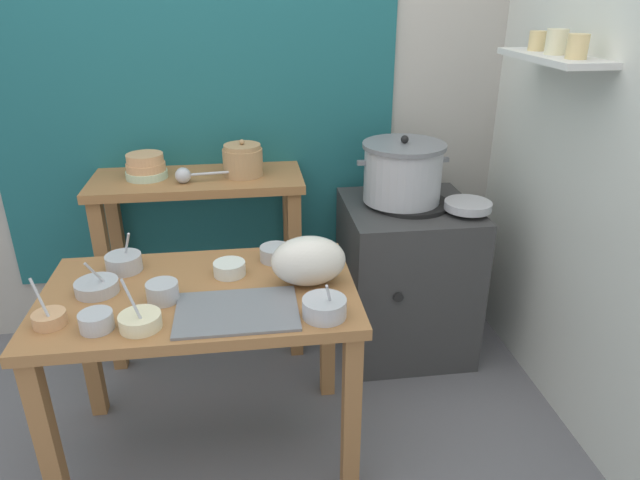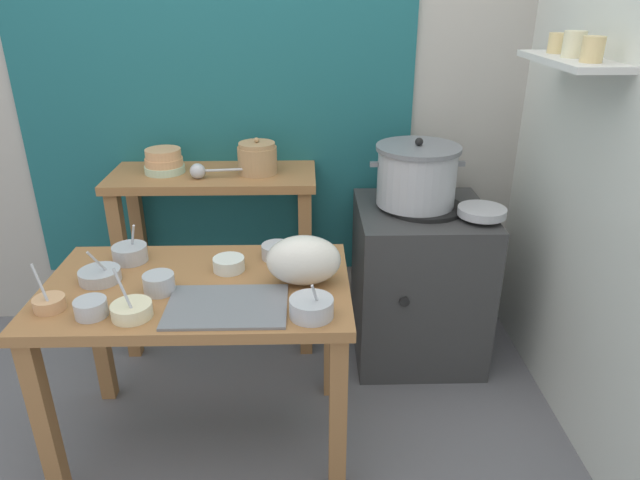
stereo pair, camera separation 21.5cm
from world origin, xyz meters
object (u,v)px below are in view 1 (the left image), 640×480
Objects in this scene: back_shelf_table at (201,221)px; plastic_bag at (308,261)px; bowl_stack_enamel at (146,167)px; prep_bowl_7 at (324,307)px; steamer_pot at (403,172)px; serving_tray at (237,311)px; prep_bowl_1 at (229,268)px; prep_bowl_8 at (275,253)px; prep_table at (202,317)px; prep_bowl_2 at (96,320)px; clay_pot at (243,160)px; prep_bowl_5 at (162,291)px; prep_bowl_6 at (49,318)px; wide_pan at (468,205)px; prep_bowl_3 at (124,262)px; stove_block at (405,276)px; prep_bowl_4 at (140,320)px; prep_bowl_0 at (97,286)px; ladle at (186,175)px.

back_shelf_table is 0.88m from plastic_bag.
bowl_stack_enamel reaches higher than prep_bowl_7.
steamer_pot reaches higher than serving_tray.
prep_bowl_8 is at bearing 29.88° from prep_bowl_1.
prep_table is 0.39m from prep_bowl_2.
steamer_pot is at bearing -8.62° from clay_pot.
steamer_pot is 1.17m from bowl_stack_enamel.
clay_pot is at bearing 0.00° from back_shelf_table.
prep_bowl_5 is (0.15, -0.82, -0.20)m from bowl_stack_enamel.
steamer_pot is 2.30× the size of bowl_stack_enamel.
prep_bowl_6 is at bearing 163.56° from prep_bowl_2.
serving_tray is 3.81× the size of prep_bowl_2.
wide_pan is 1.48m from prep_bowl_3.
prep_bowl_1 is (-0.28, 0.11, -0.06)m from plastic_bag.
prep_bowl_1 is at bearing -150.12° from prep_bowl_8.
prep_bowl_7 is 1.19× the size of prep_bowl_8.
bowl_stack_enamel is (-1.20, 0.15, 0.57)m from stove_block.
prep_bowl_5 is at bearing 72.72° from prep_bowl_4.
prep_bowl_6 is at bearing -160.03° from prep_table.
serving_tray is (0.17, -0.92, 0.05)m from back_shelf_table.
prep_table is 0.75m from back_shelf_table.
prep_bowl_5 is (-1.28, -0.54, -0.04)m from wide_pan.
prep_bowl_3 is at bearing -160.81° from stove_block.
wide_pan is at bearing 16.70° from prep_bowl_0.
prep_bowl_1 is (0.46, 0.07, 0.00)m from prep_bowl_0.
prep_bowl_6 is (-0.63, -0.92, -0.23)m from clay_pot.
steamer_pot is 1.28m from prep_bowl_3.
prep_bowl_1 is 0.20m from prep_bowl_8.
clay_pot is at bearing 83.96° from prep_bowl_1.
prep_bowl_3 is (-0.67, 0.20, -0.06)m from plastic_bag.
prep_bowl_7 reaches higher than prep_bowl_2.
clay_pot is 0.95m from serving_tray.
prep_bowl_1 is at bearing 44.93° from prep_table.
bowl_stack_enamel is at bearing 130.18° from plastic_bag.
stove_block is at bearing -6.91° from bowl_stack_enamel.
prep_bowl_8 is (0.63, 0.18, 0.01)m from prep_bowl_0.
stove_block is 5.41× the size of prep_bowl_7.
steamer_pot is 1.38m from prep_bowl_4.
prep_bowl_1 is at bearing -146.00° from steamer_pot.
back_shelf_table is at bearing 92.95° from prep_table.
stove_block is 0.97m from clay_pot.
stove_block is 6.43× the size of prep_bowl_8.
bowl_stack_enamel is at bearing 112.80° from serving_tray.
prep_bowl_5 is 0.35m from prep_bowl_6.
ladle is 2.87× the size of prep_bowl_2.
clay_pot reaches higher than plastic_bag.
prep_bowl_5 is at bearing -173.80° from plastic_bag.
back_shelf_table is at bearing 172.43° from stove_block.
prep_bowl_2 reaches higher than prep_bowl_8.
ladle is at bearing 84.28° from prep_bowl_4.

